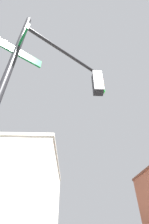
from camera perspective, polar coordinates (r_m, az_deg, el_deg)
traffic_signal_near at (r=3.61m, az=-5.42°, el=10.08°), size 2.59×1.93×5.84m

